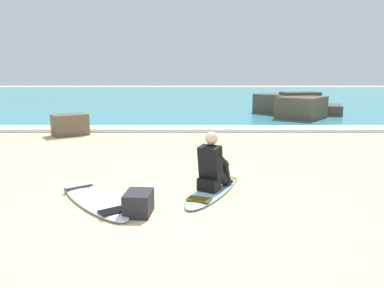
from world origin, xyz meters
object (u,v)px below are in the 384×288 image
at_px(surfboard_spare_near, 95,199).
at_px(beach_bag, 140,203).
at_px(surfboard_main, 216,188).
at_px(shoreline_rock, 72,125).
at_px(surfer_seated, 214,167).

relative_size(surfboard_spare_near, beach_bag, 4.34).
distance_m(surfboard_spare_near, beach_bag, 0.92).
relative_size(surfboard_main, surfboard_spare_near, 1.10).
xyz_separation_m(shoreline_rock, beach_bag, (2.96, -6.48, -0.16)).
distance_m(surfboard_main, beach_bag, 1.57).
bearing_deg(surfboard_main, shoreline_rock, 127.13).
distance_m(surfer_seated, surfboard_spare_near, 1.95).
bearing_deg(surfer_seated, shoreline_rock, 126.20).
distance_m(surfboard_main, surfer_seated, 0.42).
bearing_deg(surfboard_spare_near, surfer_seated, 13.79).
height_order(surfboard_main, surfer_seated, surfer_seated).
bearing_deg(shoreline_rock, surfboard_main, -52.87).
height_order(surfer_seated, surfboard_spare_near, surfer_seated).
bearing_deg(surfboard_main, surfboard_spare_near, -162.61).
relative_size(surfer_seated, surfboard_spare_near, 0.45).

